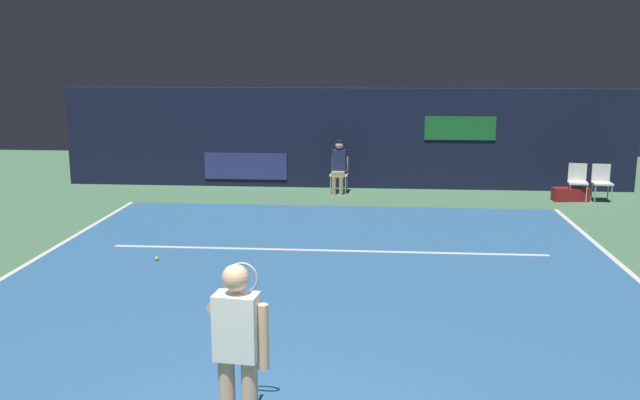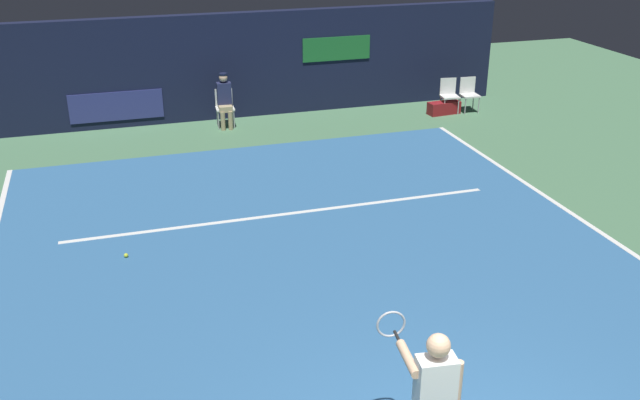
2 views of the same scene
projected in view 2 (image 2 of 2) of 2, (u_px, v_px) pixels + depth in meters
The scene contains 10 objects.
ground_plane at pixel (320, 268), 10.99m from camera, with size 29.68×29.68×0.00m, color #4C7A56.
court_surface at pixel (320, 267), 10.99m from camera, with size 9.89×11.67×0.01m, color #336699.
line_sideline_left at pixel (591, 226), 12.31m from camera, with size 0.10×11.67×0.01m, color white.
line_service at pixel (286, 214), 12.77m from camera, with size 7.71×0.10×0.01m, color white.
back_wall at pixel (221, 67), 17.75m from camera, with size 14.85×0.33×2.60m.
line_judge_on_chair at pixel (225, 100), 17.24m from camera, with size 0.47×0.55×1.32m.
courtside_chair_near at pixel (449, 94), 18.47m from camera, with size 0.49×0.47×0.88m.
courtside_chair_far at pixel (469, 92), 18.57m from camera, with size 0.46×0.44×0.88m.
tennis_ball at pixel (126, 255), 11.26m from camera, with size 0.07×0.07×0.07m, color #CCE033.
equipment_bag at pixel (444, 108), 18.48m from camera, with size 0.84×0.32×0.32m, color maroon.
Camera 2 is at (-2.85, -4.40, 5.33)m, focal length 40.23 mm.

